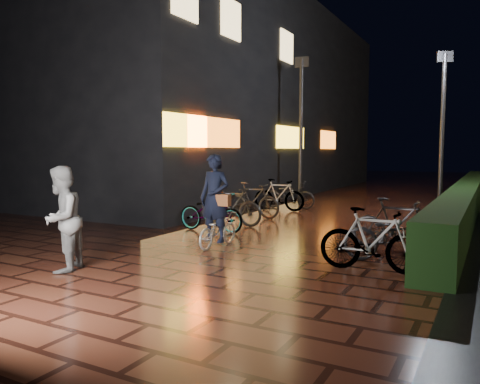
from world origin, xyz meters
The scene contains 11 objects.
ground centered at (0.00, 0.00, 0.00)m, with size 80.00×80.00×0.00m, color #381911.
hedge centered at (3.30, 8.00, 0.50)m, with size 0.70×20.00×1.00m, color black.
bystander_person centered at (-2.33, -3.76, 0.90)m, with size 0.87×0.68×1.80m, color #565658.
storefront_block centered at (-9.50, 11.50, 4.50)m, with size 12.09×22.00×9.00m.
lamp_post_hedge centered at (2.55, 6.93, 2.83)m, with size 0.48×0.27×5.14m.
lamp_post_sf centered at (-2.40, 7.46, 3.04)m, with size 0.53×0.17×5.52m.
cyclist centered at (-1.08, -0.82, 0.74)m, with size 0.72×1.39×1.99m.
traffic_barrier centered at (3.07, 3.88, 0.39)m, with size 0.86×1.91×0.78m.
cart_assembly centered at (3.27, 4.58, 0.51)m, with size 0.65×0.69×0.99m.
parked_bikes_storefront centered at (-2.31, 3.55, 0.52)m, with size 2.03×6.16×1.09m.
parked_bikes_hedge centered at (2.40, -0.36, 0.52)m, with size 2.11×2.48×1.09m.
Camera 1 is at (4.06, -9.18, 2.04)m, focal length 35.00 mm.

